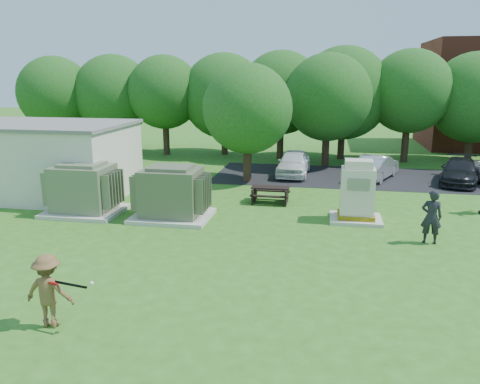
% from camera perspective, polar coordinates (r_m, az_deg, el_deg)
% --- Properties ---
extents(ground, '(120.00, 120.00, 0.00)m').
position_cam_1_polar(ground, '(13.82, -3.07, -9.26)').
color(ground, '#2D6619').
rests_on(ground, ground).
extents(service_building, '(10.00, 5.00, 3.20)m').
position_cam_1_polar(service_building, '(24.19, -25.17, 3.57)').
color(service_building, beige).
rests_on(service_building, ground).
extents(service_building_roof, '(10.20, 5.20, 0.15)m').
position_cam_1_polar(service_building_roof, '(23.98, -25.59, 7.50)').
color(service_building_roof, slate).
rests_on(service_building_roof, service_building).
extents(parking_strip, '(20.00, 6.00, 0.01)m').
position_cam_1_polar(parking_strip, '(26.69, 18.84, 1.54)').
color(parking_strip, '#232326').
rests_on(parking_strip, ground).
extents(transformer_left, '(3.00, 2.40, 2.07)m').
position_cam_1_polar(transformer_left, '(19.85, -18.50, 0.26)').
color(transformer_left, beige).
rests_on(transformer_left, ground).
extents(transformer_right, '(3.00, 2.40, 2.07)m').
position_cam_1_polar(transformer_right, '(18.36, -8.33, -0.23)').
color(transformer_right, beige).
rests_on(transformer_right, ground).
extents(generator_cabinet, '(1.95, 1.59, 2.37)m').
position_cam_1_polar(generator_cabinet, '(18.36, 14.07, -0.30)').
color(generator_cabinet, beige).
rests_on(generator_cabinet, ground).
extents(picnic_table, '(1.65, 1.24, 0.71)m').
position_cam_1_polar(picnic_table, '(20.53, 3.72, -0.09)').
color(picnic_table, black).
rests_on(picnic_table, ground).
extents(batter, '(1.11, 0.67, 1.69)m').
position_cam_1_polar(batter, '(11.37, -22.29, -11.08)').
color(batter, brown).
rests_on(batter, ground).
extents(person_by_generator, '(0.71, 0.51, 1.83)m').
position_cam_1_polar(person_by_generator, '(16.71, 22.30, -2.82)').
color(person_by_generator, black).
rests_on(person_by_generator, ground).
extents(car_white, '(1.80, 4.16, 1.40)m').
position_cam_1_polar(car_white, '(26.25, 6.55, 3.55)').
color(car_white, white).
rests_on(car_white, ground).
extents(car_silver_a, '(2.80, 4.17, 1.30)m').
position_cam_1_polar(car_silver_a, '(26.24, 16.29, 2.96)').
color(car_silver_a, '#A9A8AD').
rests_on(car_silver_a, ground).
extents(car_dark, '(2.88, 4.62, 1.25)m').
position_cam_1_polar(car_dark, '(26.74, 25.19, 2.33)').
color(car_dark, black).
rests_on(car_dark, ground).
extents(batting_equipment, '(1.05, 0.20, 0.14)m').
position_cam_1_polar(batting_equipment, '(10.84, -20.00, -10.50)').
color(batting_equipment, black).
rests_on(batting_equipment, ground).
extents(tree_row, '(41.30, 13.30, 7.30)m').
position_cam_1_polar(tree_row, '(30.87, 8.30, 11.54)').
color(tree_row, '#47301E').
rests_on(tree_row, ground).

